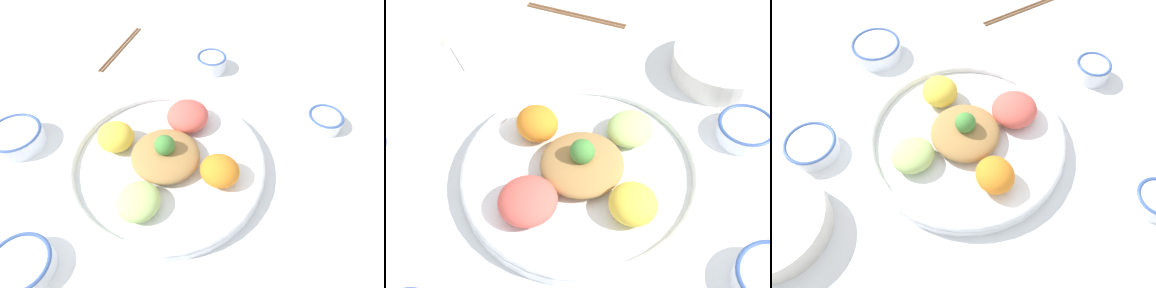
% 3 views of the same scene
% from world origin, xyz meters
% --- Properties ---
extents(ground_plane, '(2.40, 2.40, 0.00)m').
position_xyz_m(ground_plane, '(0.00, 0.00, 0.00)').
color(ground_plane, white).
extents(salad_platter, '(0.41, 0.41, 0.09)m').
position_xyz_m(salad_platter, '(0.03, -0.02, 0.02)').
color(salad_platter, white).
rests_on(salad_platter, ground_plane).
extents(sauce_bowl_red, '(0.11, 0.11, 0.03)m').
position_xyz_m(sauce_bowl_red, '(-0.17, -0.27, 0.02)').
color(sauce_bowl_red, white).
rests_on(sauce_bowl_red, ground_plane).
extents(side_serving_bowl, '(0.20, 0.20, 0.05)m').
position_xyz_m(side_serving_bowl, '(-0.06, -0.41, 0.03)').
color(side_serving_bowl, silver).
rests_on(side_serving_bowl, ground_plane).
extents(chopsticks_pair_far, '(0.24, 0.07, 0.01)m').
position_xyz_m(chopsticks_pair_far, '(0.31, -0.40, 0.00)').
color(chopsticks_pair_far, brown).
rests_on(chopsticks_pair_far, ground_plane).
extents(serving_spoon_main, '(0.13, 0.08, 0.01)m').
position_xyz_m(serving_spoon_main, '(0.46, -0.16, 0.00)').
color(serving_spoon_main, beige).
rests_on(serving_spoon_main, ground_plane).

